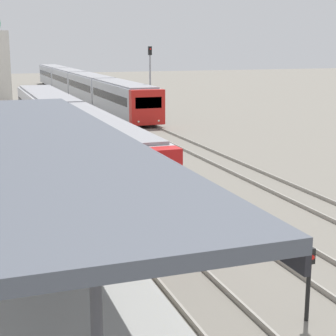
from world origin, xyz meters
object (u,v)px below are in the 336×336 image
(signal_post_near, at_px, (309,276))
(train_near, at_px, (66,127))
(train_far, at_px, (80,83))
(signal_mast_far, at_px, (150,75))
(person_on_platform, at_px, (93,210))

(signal_post_near, bearing_deg, train_near, 94.92)
(train_far, relative_size, signal_mast_far, 8.84)
(train_far, distance_m, signal_post_near, 56.17)
(signal_post_near, xyz_separation_m, signal_mast_far, (7.46, 34.55, 2.60))
(person_on_platform, xyz_separation_m, signal_mast_far, (11.48, 30.46, 1.81))
(train_far, height_order, signal_post_near, train_far)
(train_far, bearing_deg, person_on_platform, -100.59)
(train_near, bearing_deg, signal_post_near, -85.08)
(signal_post_near, bearing_deg, person_on_platform, 134.50)
(signal_mast_far, bearing_deg, person_on_platform, -110.65)
(train_near, relative_size, signal_mast_far, 4.88)
(train_near, xyz_separation_m, train_far, (7.49, 34.72, -0.00))
(train_near, xyz_separation_m, signal_post_near, (1.82, -21.16, -0.58))
(signal_mast_far, bearing_deg, train_near, -124.74)
(signal_post_near, bearing_deg, train_far, 84.21)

